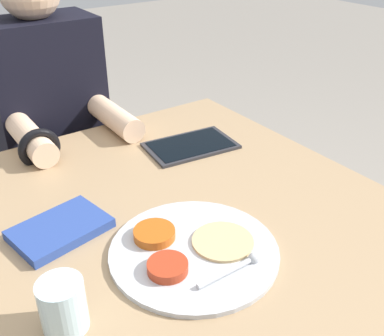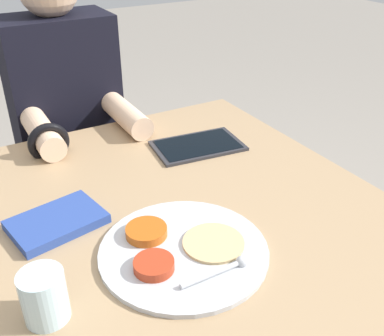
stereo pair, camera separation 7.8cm
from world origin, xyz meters
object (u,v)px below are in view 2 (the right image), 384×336
Objects in this scene: thali_tray at (181,250)px; drinking_glass at (44,296)px; person_diner at (73,152)px; tablet_device at (198,146)px; red_notebook at (57,222)px.

drinking_glass is at bearing -173.61° from thali_tray.
thali_tray is 0.82m from person_diner.
thali_tray is 1.27× the size of tablet_device.
person_diner is (-0.24, 0.44, -0.16)m from tablet_device.
person_diner reaches higher than thali_tray.
person_diner is at bearing 72.11° from red_notebook.
person_diner is 13.24× the size of drinking_glass.
red_notebook is 0.46m from tablet_device.
person_diner is at bearing 71.92° from drinking_glass.
red_notebook is at bearing 71.43° from drinking_glass.
drinking_glass is (-0.26, -0.03, 0.04)m from thali_tray.
thali_tray reaches higher than tablet_device.
red_notebook is at bearing -159.45° from tablet_device.
red_notebook is at bearing 131.73° from thali_tray.
red_notebook is (-0.18, 0.20, 0.00)m from thali_tray.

